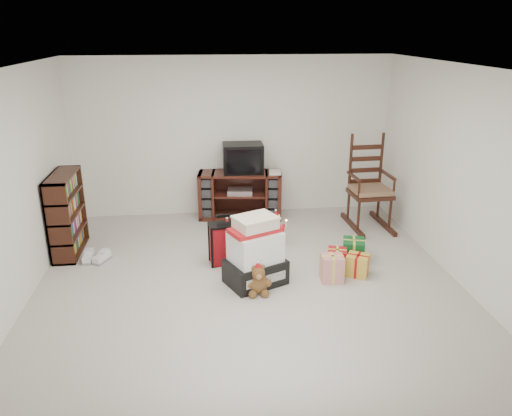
# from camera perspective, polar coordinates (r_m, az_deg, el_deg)

# --- Properties ---
(room) EXTENTS (5.01, 5.01, 2.51)m
(room) POSITION_cam_1_polar(r_m,az_deg,el_deg) (5.55, -0.89, 2.81)
(room) COLOR beige
(room) RESTS_ON ground
(tv_stand) EXTENTS (1.34, 0.61, 0.74)m
(tv_stand) POSITION_cam_1_polar(r_m,az_deg,el_deg) (7.95, -1.82, 1.52)
(tv_stand) COLOR #421B12
(tv_stand) RESTS_ON floor
(bookshelf) EXTENTS (0.30, 0.90, 1.10)m
(bookshelf) POSITION_cam_1_polar(r_m,az_deg,el_deg) (7.10, -20.80, -0.78)
(bookshelf) COLOR #34160E
(bookshelf) RESTS_ON floor
(rocking_chair) EXTENTS (0.63, 0.99, 1.45)m
(rocking_chair) POSITION_cam_1_polar(r_m,az_deg,el_deg) (7.77, 12.72, 1.55)
(rocking_chair) COLOR #34160E
(rocking_chair) RESTS_ON floor
(gift_pile) EXTENTS (0.80, 0.71, 0.83)m
(gift_pile) POSITION_cam_1_polar(r_m,az_deg,el_deg) (5.89, -0.07, -5.42)
(gift_pile) COLOR black
(gift_pile) RESTS_ON floor
(red_suitcase) EXTENTS (0.45, 0.27, 0.64)m
(red_suitcase) POSITION_cam_1_polar(r_m,az_deg,el_deg) (6.42, -3.37, -4.03)
(red_suitcase) COLOR maroon
(red_suitcase) RESTS_ON floor
(stocking) EXTENTS (0.26, 0.14, 0.53)m
(stocking) POSITION_cam_1_polar(r_m,az_deg,el_deg) (5.91, -1.12, -6.35)
(stocking) COLOR #0C6C1E
(stocking) RESTS_ON floor
(teddy_bear) EXTENTS (0.24, 0.21, 0.35)m
(teddy_bear) POSITION_cam_1_polar(r_m,az_deg,el_deg) (5.76, 0.23, -8.34)
(teddy_bear) COLOR brown
(teddy_bear) RESTS_ON floor
(santa_figurine) EXTENTS (0.26, 0.25, 0.54)m
(santa_figurine) POSITION_cam_1_polar(r_m,az_deg,el_deg) (6.92, 2.25, -2.83)
(santa_figurine) COLOR #AA1215
(santa_figurine) RESTS_ON floor
(mrs_claus_figurine) EXTENTS (0.29, 0.27, 0.59)m
(mrs_claus_figurine) POSITION_cam_1_polar(r_m,az_deg,el_deg) (6.53, -3.28, -4.12)
(mrs_claus_figurine) COLOR #AA1215
(mrs_claus_figurine) RESTS_ON floor
(sneaker_pair) EXTENTS (0.36, 0.30, 0.10)m
(sneaker_pair) POSITION_cam_1_polar(r_m,az_deg,el_deg) (6.88, -17.90, -5.43)
(sneaker_pair) COLOR white
(sneaker_pair) RESTS_ON floor
(gift_cluster) EXTENTS (0.57, 0.88, 0.27)m
(gift_cluster) POSITION_cam_1_polar(r_m,az_deg,el_deg) (6.35, 10.48, -6.09)
(gift_cluster) COLOR #B4141A
(gift_cluster) RESTS_ON floor
(crt_television) EXTENTS (0.62, 0.45, 0.45)m
(crt_television) POSITION_cam_1_polar(r_m,az_deg,el_deg) (7.81, -1.50, 5.73)
(crt_television) COLOR black
(crt_television) RESTS_ON tv_stand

